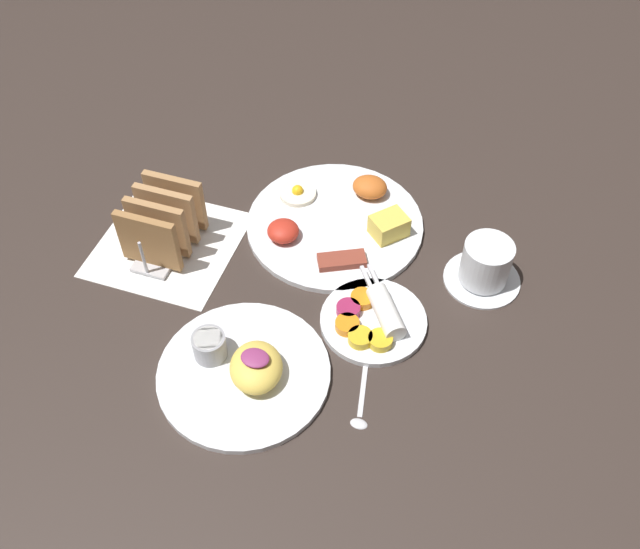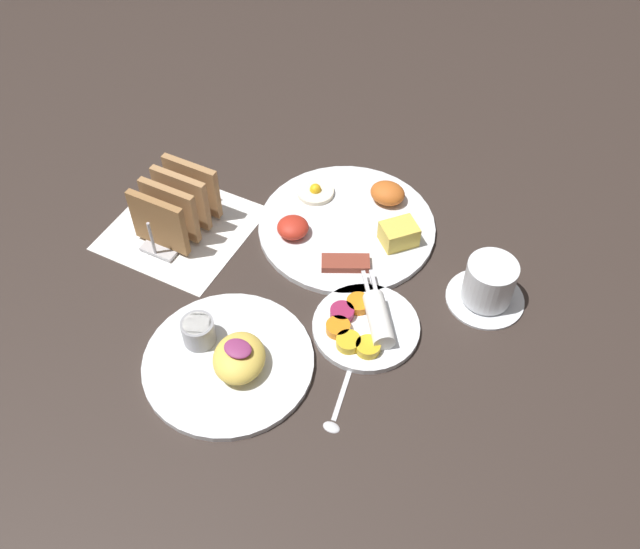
# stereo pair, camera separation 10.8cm
# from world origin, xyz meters

# --- Properties ---
(ground_plane) EXTENTS (3.00, 3.00, 0.00)m
(ground_plane) POSITION_xyz_m (0.00, 0.00, 0.00)
(ground_plane) COLOR #332823
(napkin_flat) EXTENTS (0.22, 0.22, 0.00)m
(napkin_flat) POSITION_xyz_m (-0.23, 0.05, 0.00)
(napkin_flat) COLOR white
(napkin_flat) RESTS_ON ground_plane
(plate_breakfast) EXTENTS (0.29, 0.29, 0.05)m
(plate_breakfast) POSITION_xyz_m (0.02, 0.18, 0.01)
(plate_breakfast) COLOR white
(plate_breakfast) RESTS_ON ground_plane
(plate_condiments) EXTENTS (0.16, 0.17, 0.04)m
(plate_condiments) POSITION_xyz_m (0.13, -0.00, 0.01)
(plate_condiments) COLOR white
(plate_condiments) RESTS_ON ground_plane
(plate_foreground) EXTENTS (0.24, 0.24, 0.06)m
(plate_foreground) POSITION_xyz_m (-0.02, -0.14, 0.01)
(plate_foreground) COLOR white
(plate_foreground) RESTS_ON ground_plane
(toast_rack) EXTENTS (0.10, 0.15, 0.10)m
(toast_rack) POSITION_xyz_m (-0.23, 0.05, 0.05)
(toast_rack) COLOR #B7B7BC
(toast_rack) RESTS_ON ground_plane
(coffee_cup) EXTENTS (0.12, 0.12, 0.08)m
(coffee_cup) POSITION_xyz_m (0.27, 0.13, 0.04)
(coffee_cup) COLOR white
(coffee_cup) RESTS_ON ground_plane
(teaspoon) EXTENTS (0.04, 0.13, 0.01)m
(teaspoon) POSITION_xyz_m (0.15, -0.14, 0.00)
(teaspoon) COLOR silver
(teaspoon) RESTS_ON ground_plane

